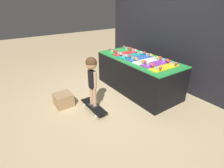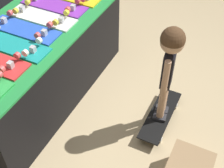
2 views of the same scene
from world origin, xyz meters
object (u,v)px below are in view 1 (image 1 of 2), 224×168
skateboard_blue_on_rack (140,57)px  skateboard_yellow_on_rack (164,67)px  storage_box (64,100)px  child (92,73)px  skateboard_green_on_rack (119,51)px  skateboard_white_on_rack (147,60)px  skateboard_on_floor (94,107)px  skateboard_teal_on_rack (131,55)px  skateboard_purple_on_rack (156,63)px  skateboard_red_on_rack (126,53)px

skateboard_blue_on_rack → skateboard_yellow_on_rack: 0.69m
storage_box → child: bearing=39.7°
skateboard_green_on_rack → child: bearing=-55.0°
skateboard_white_on_rack → child: 1.24m
skateboard_green_on_rack → skateboard_on_floor: size_ratio=0.96×
skateboard_teal_on_rack → skateboard_on_floor: size_ratio=0.96×
skateboard_purple_on_rack → skateboard_on_floor: 1.46m
skateboard_yellow_on_rack → child: (-0.51, -1.23, -0.01)m
skateboard_teal_on_rack → skateboard_white_on_rack: bearing=3.6°
skateboard_red_on_rack → skateboard_yellow_on_rack: (1.14, -0.02, 0.00)m
skateboard_green_on_rack → skateboard_teal_on_rack: same height
skateboard_red_on_rack → skateboard_purple_on_rack: size_ratio=1.00×
skateboard_teal_on_rack → child: (0.40, -1.21, -0.01)m
skateboard_purple_on_rack → storage_box: skateboard_purple_on_rack is taller
skateboard_red_on_rack → skateboard_on_floor: size_ratio=0.96×
skateboard_on_floor → skateboard_purple_on_rack: bearing=77.2°
skateboard_green_on_rack → skateboard_on_floor: bearing=-55.0°
skateboard_teal_on_rack → skateboard_purple_on_rack: 0.69m
skateboard_blue_on_rack → skateboard_white_on_rack: bearing=-5.8°
skateboard_red_on_rack → storage_box: 1.77m
skateboard_purple_on_rack → skateboard_on_floor: bearing=-102.8°
skateboard_teal_on_rack → skateboard_blue_on_rack: bearing=12.9°
skateboard_blue_on_rack → skateboard_on_floor: skateboard_blue_on_rack is taller
skateboard_blue_on_rack → skateboard_on_floor: (0.17, -1.27, -0.68)m
skateboard_teal_on_rack → skateboard_purple_on_rack: size_ratio=1.00×
skateboard_red_on_rack → child: child is taller
skateboard_blue_on_rack → skateboard_yellow_on_rack: size_ratio=1.00×
skateboard_green_on_rack → skateboard_red_on_rack: same height
skateboard_red_on_rack → child: 1.40m
skateboard_teal_on_rack → skateboard_purple_on_rack: same height
skateboard_blue_on_rack → storage_box: bearing=-100.4°
skateboard_green_on_rack → skateboard_purple_on_rack: (1.14, 0.04, 0.00)m
skateboard_red_on_rack → skateboard_teal_on_rack: bearing=-8.7°
skateboard_green_on_rack → skateboard_on_floor: skateboard_green_on_rack is taller
skateboard_teal_on_rack → storage_box: size_ratio=2.01×
skateboard_yellow_on_rack → storage_box: skateboard_yellow_on_rack is taller
skateboard_yellow_on_rack → storage_box: bearing=-121.4°
child → storage_box: 0.88m
skateboard_teal_on_rack → skateboard_blue_on_rack: same height
skateboard_green_on_rack → child: (0.86, -1.23, -0.01)m
skateboard_blue_on_rack → skateboard_green_on_rack: bearing=-176.6°
skateboard_red_on_rack → skateboard_blue_on_rack: (0.46, 0.02, 0.00)m
skateboard_blue_on_rack → storage_box: skateboard_blue_on_rack is taller
child → skateboard_purple_on_rack: bearing=69.6°
skateboard_white_on_rack → skateboard_on_floor: skateboard_white_on_rack is taller
skateboard_green_on_rack → child: size_ratio=0.69×
skateboard_white_on_rack → skateboard_on_floor: bearing=-92.6°
skateboard_purple_on_rack → child: (-0.29, -1.26, -0.01)m
skateboard_green_on_rack → storage_box: bearing=-76.8°
skateboard_purple_on_rack → skateboard_yellow_on_rack: size_ratio=1.00×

